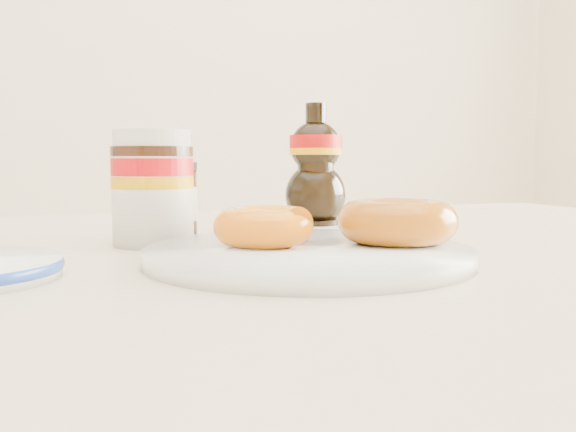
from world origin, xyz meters
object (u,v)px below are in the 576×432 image
object	(u,v)px
nutella_jar	(153,183)
dark_jar	(174,201)
plate	(308,254)
dining_table	(250,331)
donut_bitten	(266,226)
donut_whole	(397,221)
syrup_bottle	(316,164)

from	to	relation	value
nutella_jar	dark_jar	bearing A→B (deg)	62.50
plate	nutella_jar	size ratio (longest dim) A/B	2.37
dining_table	plate	size ratio (longest dim) A/B	5.13
nutella_jar	dining_table	bearing A→B (deg)	-30.54
dining_table	dark_jar	size ratio (longest dim) A/B	16.86
plate	donut_bitten	xyz separation A→B (m)	(-0.03, 0.02, 0.02)
donut_bitten	nutella_jar	world-z (taller)	nutella_jar
dining_table	donut_whole	distance (m)	0.19
plate	dining_table	bearing A→B (deg)	101.00
dining_table	donut_whole	bearing A→B (deg)	-45.51
donut_whole	dark_jar	world-z (taller)	dark_jar
donut_bitten	dark_jar	world-z (taller)	dark_jar
dark_jar	nutella_jar	bearing A→B (deg)	-117.50
nutella_jar	syrup_bottle	distance (m)	0.27
dining_table	syrup_bottle	size ratio (longest dim) A/B	8.77
syrup_bottle	donut_bitten	bearing A→B (deg)	-119.74
donut_bitten	dining_table	bearing A→B (deg)	75.26
nutella_jar	donut_bitten	bearing A→B (deg)	-59.57
donut_whole	dark_jar	bearing A→B (deg)	126.47
dining_table	syrup_bottle	xyz separation A→B (m)	(0.15, 0.19, 0.16)
dining_table	donut_bitten	distance (m)	0.14
dining_table	nutella_jar	world-z (taller)	nutella_jar
plate	nutella_jar	xyz separation A→B (m)	(-0.11, 0.16, 0.05)
plate	syrup_bottle	bearing A→B (deg)	66.89
nutella_jar	donut_whole	bearing A→B (deg)	-39.51
dining_table	syrup_bottle	world-z (taller)	syrup_bottle
syrup_bottle	dark_jar	distance (m)	0.22
dark_jar	donut_bitten	bearing A→B (deg)	-76.21
donut_bitten	donut_whole	size ratio (longest dim) A/B	0.87
donut_whole	syrup_bottle	distance (m)	0.30
plate	donut_bitten	distance (m)	0.04
plate	dark_jar	xyz separation A→B (m)	(-0.08, 0.21, 0.03)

